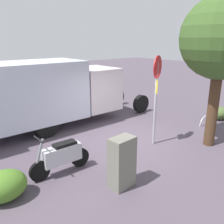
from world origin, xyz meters
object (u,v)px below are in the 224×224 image
at_px(street_tree, 222,39).
at_px(bike_rack_hoop, 205,124).
at_px(box_truck_near, 47,91).
at_px(stop_sign, 156,87).
at_px(motorcycle, 62,156).
at_px(utility_cabinet, 122,163).

relative_size(street_tree, bike_rack_hoop, 5.87).
distance_m(box_truck_near, street_tree, 6.71).
relative_size(stop_sign, bike_rack_hoop, 3.67).
bearing_deg(stop_sign, box_truck_near, -61.05).
height_order(box_truck_near, bike_rack_hoop, box_truck_near).
height_order(motorcycle, stop_sign, stop_sign).
bearing_deg(street_tree, motorcycle, -17.23).
height_order(street_tree, bike_rack_hoop, street_tree).
xyz_separation_m(box_truck_near, motorcycle, (1.31, 3.66, -1.05)).
distance_m(motorcycle, bike_rack_hoop, 6.84).
distance_m(box_truck_near, bike_rack_hoop, 6.97).
relative_size(motorcycle, street_tree, 0.36).
bearing_deg(bike_rack_hoop, street_tree, 34.15).
bearing_deg(stop_sign, bike_rack_hoop, 179.24).
distance_m(street_tree, utility_cabinet, 5.07).
bearing_deg(stop_sign, street_tree, 139.79).
height_order(motorcycle, street_tree, street_tree).
height_order(box_truck_near, stop_sign, stop_sign).
bearing_deg(utility_cabinet, box_truck_near, -94.75).
distance_m(stop_sign, street_tree, 2.50).
relative_size(motorcycle, bike_rack_hoop, 2.13).
relative_size(motorcycle, utility_cabinet, 1.35).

